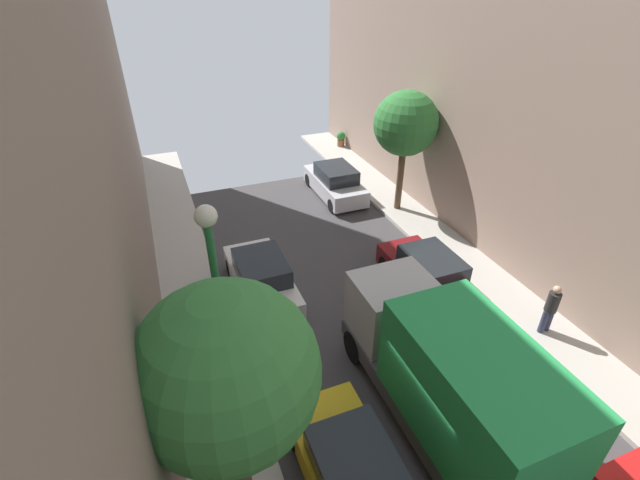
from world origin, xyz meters
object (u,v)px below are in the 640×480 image
(parked_car_right_3, at_px, (335,182))
(street_tree_1, at_px, (406,124))
(street_tree_2, at_px, (226,374))
(lamp_post, at_px, (218,293))
(parked_car_left_2, at_px, (354,477))
(delivery_truck, at_px, (449,377))
(potted_plant_2, at_px, (341,138))
(parked_car_right_2, at_px, (428,275))
(pedestrian, at_px, (551,308))
(parked_car_left_3, at_px, (262,278))

(parked_car_right_3, bearing_deg, street_tree_1, -49.91)
(street_tree_2, xyz_separation_m, lamp_post, (0.29, 2.59, -0.44))
(parked_car_left_2, distance_m, street_tree_2, 4.32)
(delivery_truck, bearing_deg, potted_plant_2, 73.27)
(parked_car_left_2, relative_size, street_tree_2, 0.72)
(delivery_truck, relative_size, potted_plant_2, 7.28)
(parked_car_right_3, relative_size, street_tree_2, 0.72)
(parked_car_right_2, distance_m, street_tree_1, 6.93)
(parked_car_left_2, relative_size, street_tree_1, 0.79)
(parked_car_right_2, height_order, pedestrian, pedestrian)
(parked_car_left_2, distance_m, potted_plant_2, 21.37)
(lamp_post, bearing_deg, pedestrian, -3.50)
(street_tree_1, height_order, potted_plant_2, street_tree_1)
(parked_car_right_2, height_order, delivery_truck, delivery_truck)
(parked_car_left_3, xyz_separation_m, pedestrian, (7.58, -5.04, 0.35))
(parked_car_left_3, xyz_separation_m, street_tree_1, (7.49, 3.77, 3.37))
(street_tree_1, relative_size, potted_plant_2, 5.89)
(parked_car_left_3, height_order, lamp_post, lamp_post)
(parked_car_left_3, height_order, street_tree_2, street_tree_2)
(parked_car_left_2, xyz_separation_m, street_tree_2, (-2.19, 0.31, 3.71))
(parked_car_right_3, height_order, pedestrian, pedestrian)
(delivery_truck, bearing_deg, street_tree_1, 65.20)
(parked_car_left_3, distance_m, street_tree_2, 8.27)
(pedestrian, distance_m, lamp_post, 9.93)
(parked_car_left_2, height_order, parked_car_right_3, same)
(street_tree_2, bearing_deg, street_tree_1, 48.18)
(delivery_truck, distance_m, street_tree_1, 11.66)
(parked_car_right_2, relative_size, pedestrian, 2.44)
(street_tree_1, height_order, street_tree_2, street_tree_2)
(parked_car_right_2, height_order, street_tree_1, street_tree_1)
(parked_car_right_3, xyz_separation_m, delivery_truck, (-2.70, -12.86, 1.07))
(street_tree_1, xyz_separation_m, street_tree_2, (-9.69, -10.83, 0.34))
(parked_car_right_3, bearing_deg, potted_plant_2, 63.74)
(delivery_truck, bearing_deg, parked_car_right_3, 78.14)
(parked_car_left_2, distance_m, street_tree_1, 13.84)
(parked_car_right_2, distance_m, pedestrian, 3.83)
(street_tree_1, distance_m, street_tree_2, 14.53)
(street_tree_1, bearing_deg, parked_car_right_2, -110.24)
(delivery_truck, relative_size, lamp_post, 1.12)
(parked_car_right_2, bearing_deg, street_tree_1, 69.76)
(parked_car_right_2, bearing_deg, parked_car_left_3, 160.54)
(parked_car_right_2, xyz_separation_m, potted_plant_2, (2.98, 14.20, -0.08))
(parked_car_left_2, bearing_deg, pedestrian, 17.06)
(parked_car_left_2, height_order, pedestrian, pedestrian)
(parked_car_left_2, xyz_separation_m, delivery_truck, (2.70, 0.77, 1.07))
(parked_car_left_2, distance_m, delivery_truck, 3.00)
(potted_plant_2, bearing_deg, delivery_truck, -106.73)
(delivery_truck, bearing_deg, parked_car_left_2, -164.18)
(street_tree_1, relative_size, lamp_post, 0.91)
(parked_car_right_2, relative_size, delivery_truck, 0.64)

